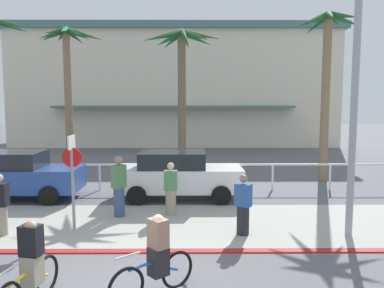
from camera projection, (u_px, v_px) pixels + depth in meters
The scene contains 18 objects.
ground_plane at pixel (160, 182), 16.90m from camera, with size 80.00×80.00×0.00m, color #5B5B60.
sidewalk_strip at pixel (145, 224), 11.14m from camera, with size 44.00×4.00×0.02m, color #9E9E93.
curb_paint at pixel (136, 251), 9.15m from camera, with size 44.00×0.24×0.03m, color maroon.
building_backdrop at pixel (176, 87), 32.30m from camera, with size 24.88×9.42×9.02m.
rail_fence at pixel (157, 169), 15.32m from camera, with size 26.92×0.08×1.04m.
stop_sign_bike_lane at pixel (72, 169), 10.48m from camera, with size 0.52×0.56×2.56m.
streetlight_curb at pixel (360, 67), 9.52m from camera, with size 0.24×2.54×7.50m.
palm_tree_2 at pixel (68, 60), 19.27m from camera, with size 3.28×3.75×7.01m.
palm_tree_3 at pixel (182, 62), 17.82m from camera, with size 3.52×3.43×6.64m.
palm_tree_4 at pixel (327, 57), 16.64m from camera, with size 2.68×3.49×7.18m.
car_blue_1 at pixel (15, 175), 13.93m from camera, with size 4.40×2.02×1.69m.
car_white_2 at pixel (178, 174), 13.99m from camera, with size 4.40×2.02×1.69m.
cyclist_blue_0 at pixel (156, 257), 7.06m from camera, with size 1.43×1.21×1.50m.
cyclist_yellow_1 at pixel (30, 266), 6.69m from camera, with size 0.44×1.79×1.50m.
pedestrian_0 at pixel (243, 208), 10.20m from camera, with size 0.48×0.44×1.59m.
pedestrian_1 at pixel (119, 188), 11.79m from camera, with size 0.45×0.48×1.85m.
pedestrian_2 at pixel (171, 191), 12.02m from camera, with size 0.40×0.33×1.61m.
pedestrian_3 at pixel (0, 207), 10.18m from camera, with size 0.42×0.34×1.62m.
Camera 1 is at (1.23, -6.63, 3.49)m, focal length 37.10 mm.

